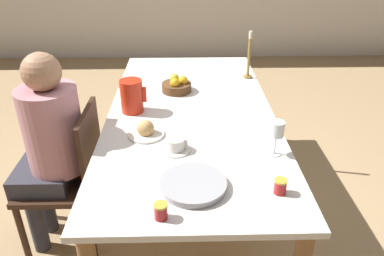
# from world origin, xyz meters

# --- Properties ---
(ground_plane) EXTENTS (20.00, 20.00, 0.00)m
(ground_plane) POSITION_xyz_m (0.00, 0.00, 0.00)
(ground_plane) COLOR tan
(dining_table) EXTENTS (0.95, 1.99, 0.72)m
(dining_table) POSITION_xyz_m (0.00, 0.00, 0.64)
(dining_table) COLOR silver
(dining_table) RESTS_ON ground_plane
(chair_person_side) EXTENTS (0.42, 0.42, 0.85)m
(chair_person_side) POSITION_xyz_m (-0.67, -0.26, 0.46)
(chair_person_side) COLOR #331E14
(chair_person_side) RESTS_ON ground_plane
(person_seated) EXTENTS (0.39, 0.41, 1.16)m
(person_seated) POSITION_xyz_m (-0.75, -0.26, 0.68)
(person_seated) COLOR #33333D
(person_seated) RESTS_ON ground_plane
(red_pitcher) EXTENTS (0.15, 0.13, 0.19)m
(red_pitcher) POSITION_xyz_m (-0.34, 0.01, 0.82)
(red_pitcher) COLOR red
(red_pitcher) RESTS_ON dining_table
(wine_glass_water) EXTENTS (0.07, 0.07, 0.17)m
(wine_glass_water) POSITION_xyz_m (0.39, -0.47, 0.85)
(wine_glass_water) COLOR white
(wine_glass_water) RESTS_ON dining_table
(teacup_near_person) EXTENTS (0.15, 0.15, 0.06)m
(teacup_near_person) POSITION_xyz_m (-0.08, -0.43, 0.75)
(teacup_near_person) COLOR silver
(teacup_near_person) RESTS_ON dining_table
(serving_tray) EXTENTS (0.28, 0.28, 0.03)m
(serving_tray) POSITION_xyz_m (-0.01, -0.73, 0.74)
(serving_tray) COLOR #9E9EA3
(serving_tray) RESTS_ON dining_table
(bread_plate) EXTENTS (0.19, 0.19, 0.09)m
(bread_plate) POSITION_xyz_m (-0.24, -0.28, 0.75)
(bread_plate) COLOR silver
(bread_plate) RESTS_ON dining_table
(jam_jar_amber) EXTENTS (0.05, 0.05, 0.06)m
(jam_jar_amber) POSITION_xyz_m (-0.13, -0.90, 0.76)
(jam_jar_amber) COLOR #A81E1E
(jam_jar_amber) RESTS_ON dining_table
(jam_jar_red) EXTENTS (0.05, 0.05, 0.06)m
(jam_jar_red) POSITION_xyz_m (0.35, -0.77, 0.76)
(jam_jar_red) COLOR #A81E1E
(jam_jar_red) RESTS_ON dining_table
(fruit_bowl) EXTENTS (0.19, 0.19, 0.11)m
(fruit_bowl) POSITION_xyz_m (-0.08, 0.30, 0.76)
(fruit_bowl) COLOR brown
(fruit_bowl) RESTS_ON dining_table
(candlestick_tall) EXTENTS (0.06, 0.06, 0.33)m
(candlestick_tall) POSITION_xyz_m (0.42, 0.53, 0.85)
(candlestick_tall) COLOR olive
(candlestick_tall) RESTS_ON dining_table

